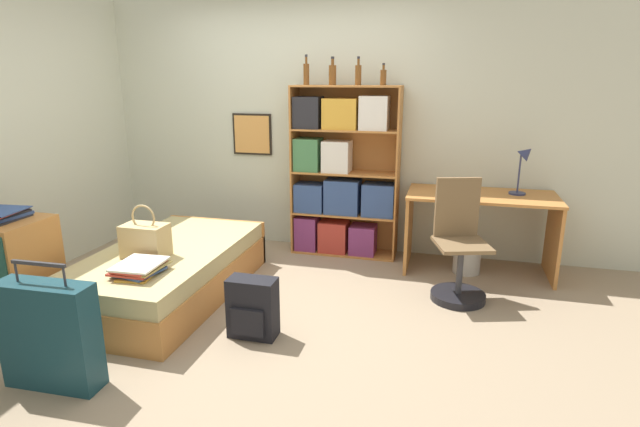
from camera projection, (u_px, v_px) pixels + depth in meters
ground_plane at (243, 304)px, 4.04m from camera, size 14.00×14.00×0.00m
wall_back at (299, 124)px, 5.20m from camera, size 10.00×0.09×2.60m
wall_left at (7, 135)px, 4.20m from camera, size 0.06×10.00×2.60m
bed at (170, 271)px, 4.17m from camera, size 1.00×1.87×0.41m
handbag at (145, 240)px, 3.87m from camera, size 0.34×0.21×0.42m
book_stack_on_bed at (139, 268)px, 3.55m from camera, size 0.33×0.37×0.09m
suitcase at (50, 335)px, 2.90m from camera, size 0.58×0.20×0.78m
dresser at (14, 271)px, 3.70m from camera, size 0.48×0.53×0.77m
magazine_pile_on_dresser at (1, 215)px, 3.61m from camera, size 0.33×0.37×0.07m
bookcase at (339, 177)px, 5.01m from camera, size 1.07×0.32×1.70m
bottle_green at (306, 73)px, 4.80m from camera, size 0.06×0.06×0.28m
bottle_brown at (333, 74)px, 4.75m from camera, size 0.07×0.07×0.26m
bottle_clear at (358, 74)px, 4.67m from camera, size 0.06×0.06×0.26m
bottle_blue at (383, 77)px, 4.62m from camera, size 0.06×0.06×0.20m
desk at (480, 217)px, 4.60m from camera, size 1.33×0.66×0.74m
desk_lamp at (525, 161)px, 4.44m from camera, size 0.20×0.15×0.46m
desk_chair at (458, 260)px, 4.08m from camera, size 0.50×0.50×0.99m
backpack at (253, 308)px, 3.49m from camera, size 0.34×0.21×0.43m
waste_bin at (467, 258)px, 4.66m from camera, size 0.25×0.25×0.28m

